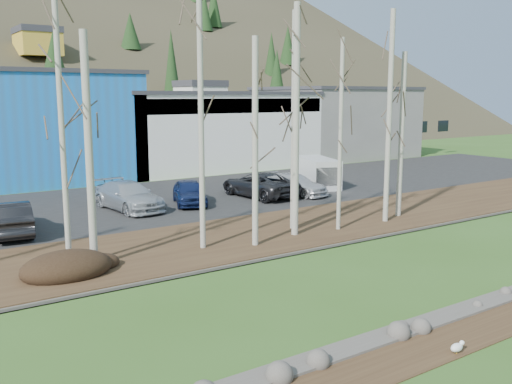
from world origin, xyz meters
TOP-DOWN VIEW (x-y plane):
  - dirt_strip at (0.00, 2.10)m, footprint 80.00×1.80m
  - near_bank_rocks at (0.00, 3.10)m, footprint 80.00×0.80m
  - river at (0.00, 7.20)m, footprint 80.00×8.00m
  - far_bank_rocks at (0.00, 11.30)m, footprint 80.00×0.80m
  - far_bank at (0.00, 14.50)m, footprint 80.00×7.00m
  - parking_lot at (0.00, 25.00)m, footprint 80.00×14.00m
  - building_white at (12.00, 38.98)m, footprint 18.36×12.24m
  - building_grey at (28.00, 39.00)m, footprint 14.28×12.24m
  - seagull at (-1.52, 1.40)m, footprint 0.47×0.22m
  - dirt_mound at (-7.96, 13.06)m, footprint 3.26×2.30m
  - birch_1 at (-7.61, 13.91)m, footprint 0.21×0.21m
  - birch_2 at (-6.76, 13.64)m, footprint 0.29×0.29m
  - birch_3 at (-2.13, 13.56)m, footprint 0.23×0.23m
  - birch_4 at (-0.05, 12.69)m, footprint 0.26×0.26m
  - birch_5 at (3.16, 14.25)m, footprint 0.21×0.21m
  - birch_6 at (4.87, 12.86)m, footprint 0.20×0.20m
  - birch_7 at (2.48, 13.19)m, footprint 0.31×0.31m
  - birch_8 at (9.62, 13.37)m, footprint 0.28×0.28m
  - birch_9 at (8.06, 12.83)m, footprint 0.26×0.26m
  - car_0 at (-8.32, 20.50)m, footprint 2.22×4.88m
  - car_2 at (-1.65, 22.97)m, footprint 2.74×5.59m
  - car_3 at (1.91, 22.49)m, footprint 3.12×4.60m
  - car_4 at (6.76, 22.27)m, footprint 3.00×5.81m
  - car_5 at (9.02, 21.56)m, footprint 2.99×4.99m
  - van_white at (12.32, 23.15)m, footprint 3.35×4.96m

SIDE VIEW (x-z plane):
  - near_bank_rocks at x=0.00m, z-range -0.25..0.25m
  - river at x=0.00m, z-range -0.45..0.45m
  - far_bank_rocks at x=0.00m, z-range -0.23..0.23m
  - dirt_strip at x=0.00m, z-range 0.00..0.03m
  - parking_lot at x=0.00m, z-range 0.00..0.14m
  - far_bank at x=0.00m, z-range 0.00..0.15m
  - seagull at x=-1.52m, z-range 0.02..0.36m
  - dirt_mound at x=-7.96m, z-range 0.15..0.79m
  - car_5 at x=9.02m, z-range 0.14..1.49m
  - car_3 at x=1.91m, z-range 0.14..1.59m
  - car_0 at x=-8.32m, z-range 0.14..1.69m
  - car_2 at x=-1.65m, z-range 0.14..1.70m
  - car_4 at x=6.76m, z-range 0.14..1.71m
  - van_white at x=12.32m, z-range 0.14..2.15m
  - building_white at x=12.00m, z-range 0.01..6.81m
  - building_grey at x=28.00m, z-range 0.01..7.31m
  - birch_8 at x=9.62m, z-range 0.15..8.68m
  - birch_2 at x=-6.76m, z-range 0.15..8.79m
  - birch_4 at x=-0.05m, z-range 0.15..8.86m
  - birch_6 at x=4.87m, z-range 0.15..9.09m
  - birch_1 at x=-7.61m, z-range 0.15..10.02m
  - birch_5 at x=3.16m, z-range 0.15..10.31m
  - birch_7 at x=2.48m, z-range 0.15..10.47m
  - birch_9 at x=8.06m, z-range 0.15..10.59m
  - birch_3 at x=-2.13m, z-range 0.15..10.84m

